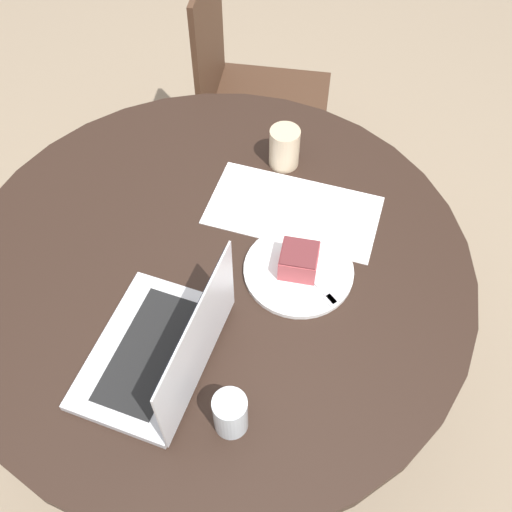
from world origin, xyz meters
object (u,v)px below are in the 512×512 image
object	(u,v)px
chair	(248,98)
coffee_glass	(284,147)
laptop	(163,350)
plate	(299,270)

from	to	relation	value
chair	coffee_glass	world-z (taller)	chair
chair	coffee_glass	distance (m)	0.68
chair	laptop	xyz separation A→B (m)	(0.81, -0.85, 0.31)
chair	laptop	bearing A→B (deg)	1.01
laptop	plate	bearing A→B (deg)	-32.23
coffee_glass	chair	bearing A→B (deg)	150.89
chair	plate	distance (m)	0.99
laptop	coffee_glass	bearing A→B (deg)	-4.56
plate	coffee_glass	distance (m)	0.35
plate	laptop	xyz separation A→B (m)	(-0.01, -0.36, 0.04)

